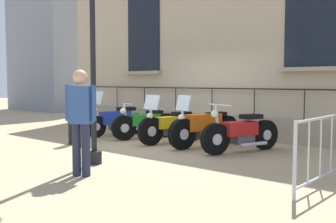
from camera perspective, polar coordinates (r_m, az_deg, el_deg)
name	(u,v)px	position (r m, az deg, el deg)	size (l,w,h in m)	color
ground_plane	(166,144)	(9.95, -0.30, -4.62)	(60.00, 60.00, 0.00)	tan
building_facade	(221,31)	(11.83, 7.53, 11.33)	(0.82, 12.84, 6.18)	tan
motorcycle_blue	(116,120)	(11.44, -7.42, -1.25)	(1.96, 0.78, 1.28)	black
motorcycle_green	(146,124)	(10.77, -3.24, -1.77)	(1.90, 0.81, 0.98)	black
motorcycle_yellow	(172,126)	(10.02, 0.55, -2.05)	(2.06, 0.74, 1.23)	black
motorcycle_orange	(205,128)	(9.50, 5.28, -2.35)	(2.12, 0.70, 1.24)	black
motorcycle_red	(241,133)	(8.86, 10.39, -3.07)	(2.02, 0.96, 1.07)	black
crowd_barrier	(326,147)	(6.42, 21.71, -4.77)	(2.27, 0.06, 1.05)	#B7B7BF
bollard	(73,121)	(10.08, -13.46, -1.39)	(0.24, 0.24, 1.12)	black
pedestrian_standing	(81,116)	(6.60, -12.41, -0.63)	(0.37, 0.47, 1.74)	#23283D
distant_building	(68,4)	(23.92, -14.11, 14.71)	(5.08, 4.66, 11.84)	gray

